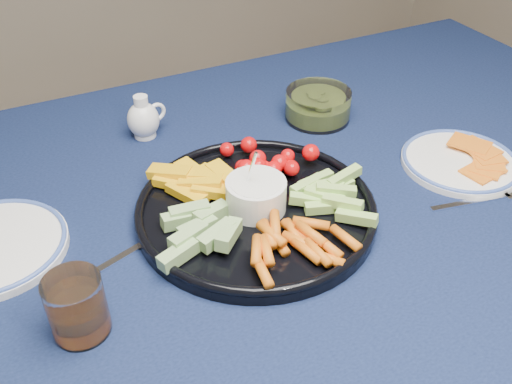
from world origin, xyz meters
name	(u,v)px	position (x,y,z in m)	size (l,w,h in m)	color
dining_table	(272,250)	(0.00, 0.00, 0.66)	(1.67, 1.07, 0.75)	#4B2B19
crudite_platter	(255,206)	(-0.03, 0.00, 0.77)	(0.37, 0.37, 0.12)	black
creamer_pitcher	(144,119)	(-0.11, 0.31, 0.78)	(0.08, 0.06, 0.08)	white
pickle_bowl	(318,106)	(0.21, 0.22, 0.77)	(0.13, 0.13, 0.06)	white
cheese_plate	(460,160)	(0.35, -0.03, 0.76)	(0.20, 0.20, 0.02)	white
juice_tumbler	(78,310)	(-0.32, -0.11, 0.78)	(0.07, 0.07, 0.08)	white
fork_left	(136,249)	(-0.22, 0.01, 0.75)	(0.18, 0.08, 0.00)	white
fork_right	(486,200)	(0.32, -0.13, 0.75)	(0.17, 0.05, 0.00)	white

